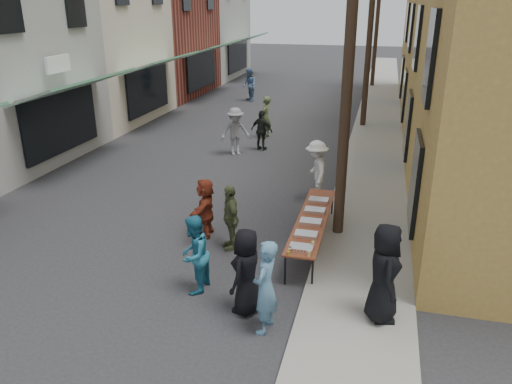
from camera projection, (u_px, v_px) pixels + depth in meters
The scene contains 27 objects.
ground at pixel (130, 271), 11.12m from camera, with size 120.00×120.00×0.00m, color #28282B.
sidewalk at pixel (378, 127), 23.51m from camera, with size 2.20×60.00×0.10m, color gray.
storefront_row at pixel (84, 31), 25.46m from camera, with size 8.00×37.00×9.00m.
utility_pole_near at pixel (349, 55), 11.22m from camera, with size 0.26×0.26×9.00m, color #2D2116.
utility_pole_mid at pixel (370, 27), 22.06m from camera, with size 0.26×0.26×9.00m, color #2D2116.
utility_pole_far at pixel (377, 18), 32.90m from camera, with size 0.26×0.26×9.00m, color #2D2116.
serving_table at pixel (312, 220), 11.99m from camera, with size 0.70×4.00×0.75m.
catering_tray_sausage at pixel (301, 248), 10.47m from camera, with size 0.50×0.33×0.08m, color maroon.
catering_tray_foil_b at pixel (306, 235), 11.06m from camera, with size 0.50×0.33×0.08m, color #B2B2B7.
catering_tray_buns at pixel (311, 222), 11.69m from camera, with size 0.50×0.33×0.08m, color tan.
catering_tray_foil_d at pixel (315, 210), 12.32m from camera, with size 0.50×0.33×0.08m, color #B2B2B7.
catering_tray_buns_end at pixel (319, 200), 12.96m from camera, with size 0.50×0.33×0.08m, color tan.
condiment_jar_a at pixel (288, 253), 10.25m from camera, with size 0.07×0.07×0.08m, color #A57F26.
condiment_jar_b at pixel (289, 251), 10.34m from camera, with size 0.07×0.07×0.08m, color #A57F26.
condiment_jar_c at pixel (290, 249), 10.43m from camera, with size 0.07×0.07×0.08m, color #A57F26.
cup_stack at pixel (309, 254), 10.19m from camera, with size 0.08×0.08×0.12m, color tan.
guest_front_a at pixel (247, 271), 9.43m from camera, with size 0.84×0.55×1.72m, color black.
guest_front_b at pixel (265, 287), 8.84m from camera, with size 0.66×0.43×1.80m, color teal.
guest_front_c at pixel (194, 255), 10.10m from camera, with size 0.81×0.63×1.67m, color teal.
guest_front_d at pixel (316, 171), 14.75m from camera, with size 1.19×0.68×1.84m, color white.
guest_front_e at pixel (230, 217), 11.89m from camera, with size 0.95×0.40×1.62m, color #4C5430.
guest_queue_back at pixel (206, 208), 12.54m from camera, with size 1.43×0.45×1.54m, color maroon.
server at pixel (384, 273), 9.01m from camera, with size 0.93×0.60×1.90m, color black.
passerby_left at pixel (235, 131), 19.16m from camera, with size 1.19×0.68×1.84m, color gray.
passerby_mid at pixel (262, 130), 19.79m from camera, with size 0.93×0.39×1.59m, color black.
passerby_right at pixel (266, 117), 21.53m from camera, with size 0.66×0.43×1.81m, color #4C5B34.
passerby_far at pixel (249, 85), 29.37m from camera, with size 0.92×0.72×1.90m, color #5677A6.
Camera 1 is at (5.13, -8.74, 5.67)m, focal length 35.00 mm.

